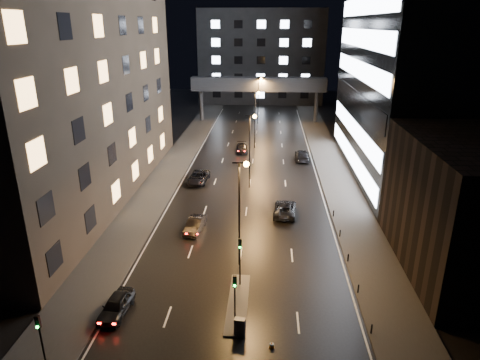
# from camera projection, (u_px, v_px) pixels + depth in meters

# --- Properties ---
(ground) EXTENTS (160.00, 160.00, 0.00)m
(ground) POSITION_uv_depth(u_px,v_px,m) (253.00, 161.00, 70.04)
(ground) COLOR black
(ground) RESTS_ON ground
(sidewalk_left) EXTENTS (5.00, 110.00, 0.15)m
(sidewalk_left) POSITION_uv_depth(u_px,v_px,m) (171.00, 169.00, 66.13)
(sidewalk_left) COLOR #383533
(sidewalk_left) RESTS_ON ground
(sidewalk_right) EXTENTS (5.00, 110.00, 0.15)m
(sidewalk_right) POSITION_uv_depth(u_px,v_px,m) (334.00, 172.00, 64.54)
(sidewalk_right) COLOR #383533
(sidewalk_right) RESTS_ON ground
(building_left) EXTENTS (15.00, 48.00, 40.00)m
(building_left) POSITION_uv_depth(u_px,v_px,m) (56.00, 35.00, 49.59)
(building_left) COLOR #2D2319
(building_left) RESTS_ON ground
(building_right_low) EXTENTS (10.00, 18.00, 12.00)m
(building_right_low) POSITION_uv_depth(u_px,v_px,m) (466.00, 207.00, 37.67)
(building_right_low) COLOR black
(building_right_low) RESTS_ON ground
(building_right_glass) EXTENTS (20.00, 36.00, 45.00)m
(building_right_glass) POSITION_uv_depth(u_px,v_px,m) (441.00, 13.00, 56.95)
(building_right_glass) COLOR black
(building_right_glass) RESTS_ON ground
(building_far) EXTENTS (34.00, 14.00, 25.00)m
(building_far) POSITION_uv_depth(u_px,v_px,m) (261.00, 56.00, 120.05)
(building_far) COLOR #333335
(building_far) RESTS_ON ground
(skybridge) EXTENTS (30.00, 3.00, 10.00)m
(skybridge) POSITION_uv_depth(u_px,v_px,m) (259.00, 85.00, 95.26)
(skybridge) COLOR #333335
(skybridge) RESTS_ON ground
(median_island) EXTENTS (1.60, 8.00, 0.15)m
(median_island) POSITION_uv_depth(u_px,v_px,m) (238.00, 303.00, 34.41)
(median_island) COLOR #383533
(median_island) RESTS_ON ground
(traffic_signal_near) EXTENTS (0.28, 0.34, 4.40)m
(traffic_signal_near) POSITION_uv_depth(u_px,v_px,m) (240.00, 254.00, 35.71)
(traffic_signal_near) COLOR black
(traffic_signal_near) RESTS_ON median_island
(traffic_signal_far) EXTENTS (0.28, 0.34, 4.40)m
(traffic_signal_far) POSITION_uv_depth(u_px,v_px,m) (235.00, 293.00, 30.55)
(traffic_signal_far) COLOR black
(traffic_signal_far) RESTS_ON median_island
(traffic_signal_corner) EXTENTS (0.28, 0.34, 4.40)m
(traffic_signal_corner) POSITION_uv_depth(u_px,v_px,m) (40.00, 335.00, 26.67)
(traffic_signal_corner) COLOR black
(traffic_signal_corner) RESTS_ON ground
(bollard_row) EXTENTS (0.12, 25.12, 0.90)m
(bollard_row) POSITION_uv_depth(u_px,v_px,m) (353.00, 273.00, 37.87)
(bollard_row) COLOR black
(bollard_row) RESTS_ON ground
(streetlight_near) EXTENTS (1.45, 0.50, 10.15)m
(streetlight_near) POSITION_uv_depth(u_px,v_px,m) (241.00, 201.00, 37.82)
(streetlight_near) COLOR black
(streetlight_near) RESTS_ON ground
(streetlight_mid_a) EXTENTS (1.45, 0.50, 10.15)m
(streetlight_mid_a) POSITION_uv_depth(u_px,v_px,m) (251.00, 142.00, 56.55)
(streetlight_mid_a) COLOR black
(streetlight_mid_a) RESTS_ON ground
(streetlight_mid_b) EXTENTS (1.45, 0.50, 10.15)m
(streetlight_mid_b) POSITION_uv_depth(u_px,v_px,m) (256.00, 112.00, 75.28)
(streetlight_mid_b) COLOR black
(streetlight_mid_b) RESTS_ON ground
(streetlight_far) EXTENTS (1.45, 0.50, 10.15)m
(streetlight_far) POSITION_uv_depth(u_px,v_px,m) (259.00, 95.00, 94.01)
(streetlight_far) COLOR black
(streetlight_far) RESTS_ON ground
(car_away_a) EXTENTS (2.11, 4.47, 1.48)m
(car_away_a) POSITION_uv_depth(u_px,v_px,m) (116.00, 306.00, 33.02)
(car_away_a) COLOR black
(car_away_a) RESTS_ON ground
(car_away_b) EXTENTS (2.05, 4.58, 1.46)m
(car_away_b) POSITION_uv_depth(u_px,v_px,m) (195.00, 225.00, 46.26)
(car_away_b) COLOR black
(car_away_b) RESTS_ON ground
(car_away_c) EXTENTS (2.95, 5.64, 1.52)m
(car_away_c) POSITION_uv_depth(u_px,v_px,m) (198.00, 177.00, 60.50)
(car_away_c) COLOR black
(car_away_c) RESTS_ON ground
(car_away_d) EXTENTS (2.37, 4.89, 1.37)m
(car_away_d) POSITION_uv_depth(u_px,v_px,m) (242.00, 148.00, 74.91)
(car_away_d) COLOR black
(car_away_d) RESTS_ON ground
(car_toward_a) EXTENTS (2.95, 5.62, 1.51)m
(car_toward_a) POSITION_uv_depth(u_px,v_px,m) (285.00, 209.00, 50.25)
(car_toward_a) COLOR black
(car_toward_a) RESTS_ON ground
(car_toward_b) EXTENTS (2.51, 5.72, 1.64)m
(car_toward_b) POSITION_uv_depth(u_px,v_px,m) (302.00, 155.00, 70.40)
(car_toward_b) COLOR black
(car_toward_b) RESTS_ON ground
(utility_cabinet) EXTENTS (0.84, 0.53, 1.29)m
(utility_cabinet) POSITION_uv_depth(u_px,v_px,m) (240.00, 326.00, 30.67)
(utility_cabinet) COLOR #4D4D4F
(utility_cabinet) RESTS_ON median_island
(cone_b) EXTENTS (0.51, 0.51, 0.47)m
(cone_b) POSITION_uv_depth(u_px,v_px,m) (272.00, 345.00, 29.71)
(cone_b) COLOR orange
(cone_b) RESTS_ON ground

